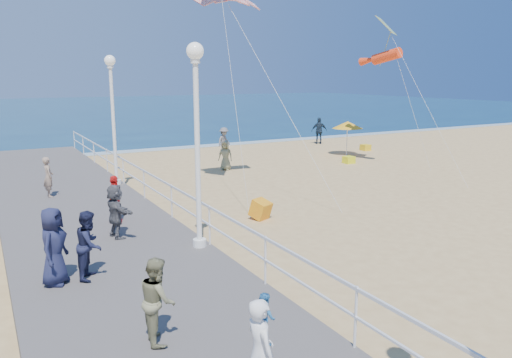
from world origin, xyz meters
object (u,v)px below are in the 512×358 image
woman_holding_toddler (260,353)px  beach_walker_b (319,131)px  lamp_post_mid (197,125)px  spectator_6 (48,177)px  spectator_7 (89,244)px  lamp_post_far (112,107)px  beach_walker_c (225,156)px  box_kite (261,211)px  beach_chair_left (349,160)px  beach_chair_right (365,147)px  spectator_3 (115,200)px  beach_walker_a (224,141)px  spectator_5 (116,211)px  spectator_1 (158,300)px  toddler_held (264,317)px  spectator_4 (54,246)px  beach_umbrella (348,125)px

woman_holding_toddler → beach_walker_b: bearing=-36.4°
lamp_post_mid → spectator_6: size_ratio=3.48×
woman_holding_toddler → spectator_7: bearing=12.5°
lamp_post_far → beach_walker_c: (6.36, 2.62, -2.89)m
box_kite → beach_chair_left: size_ratio=1.09×
beach_walker_b → beach_chair_right: beach_walker_b is taller
spectator_3 → beach_walker_a: (10.07, 13.29, -0.30)m
lamp_post_mid → spectator_5: 3.56m
spectator_5 → lamp_post_mid: bearing=-144.8°
beach_chair_right → spectator_7: bearing=-145.4°
spectator_1 → beach_chair_left: spectator_1 is taller
lamp_post_mid → spectator_1: size_ratio=3.54×
spectator_5 → spectator_7: 2.87m
lamp_post_mid → toddler_held: lamp_post_mid is taller
spectator_3 → woman_holding_toddler: bearing=-164.6°
lamp_post_far → spectator_6: (-2.78, -1.03, -2.50)m
lamp_post_mid → box_kite: (3.38, 2.62, -3.36)m
box_kite → lamp_post_far: bearing=94.5°
lamp_post_far → toddler_held: size_ratio=7.33×
spectator_4 → beach_chair_right: (21.32, 14.18, -1.07)m
toddler_held → beach_chair_left: toddler_held is taller
lamp_post_far → box_kite: size_ratio=8.87×
lamp_post_far → spectator_1: lamp_post_far is taller
woman_holding_toddler → spectator_1: (-0.68, 2.37, -0.04)m
spectator_7 → beach_walker_b: size_ratio=0.81×
lamp_post_mid → beach_walker_a: 18.89m
spectator_3 → spectator_5: 1.47m
lamp_post_mid → spectator_7: size_ratio=3.41×
woman_holding_toddler → beach_chair_left: woman_holding_toddler is taller
lamp_post_far → spectator_7: lamp_post_far is taller
spectator_4 → beach_walker_b: 27.56m
toddler_held → beach_walker_b: toddler_held is taller
spectator_3 → beach_walker_a: spectator_3 is taller
box_kite → spectator_3: bearing=148.8°
spectator_3 → spectator_4: size_ratio=0.87×
spectator_1 → spectator_5: 6.05m
spectator_1 → beach_chair_left: 21.36m
spectator_4 → beach_walker_a: size_ratio=1.02×
beach_walker_a → beach_umbrella: (6.52, -4.16, 1.06)m
box_kite → beach_umbrella: bearing=16.3°
beach_chair_right → spectator_4: bearing=-146.4°
lamp_post_far → spectator_6: bearing=-159.7°
spectator_5 → beach_walker_b: size_ratio=0.80×
spectator_6 → beach_chair_right: size_ratio=2.78×
toddler_held → beach_chair_right: (19.28, 19.80, -1.41)m
box_kite → spectator_7: bearing=-175.4°
spectator_7 → beach_walker_a: size_ratio=0.91×
beach_chair_left → lamp_post_mid: bearing=-143.1°
beach_walker_a → beach_walker_c: 5.44m
spectator_5 → woman_holding_toddler: bearing=171.1°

